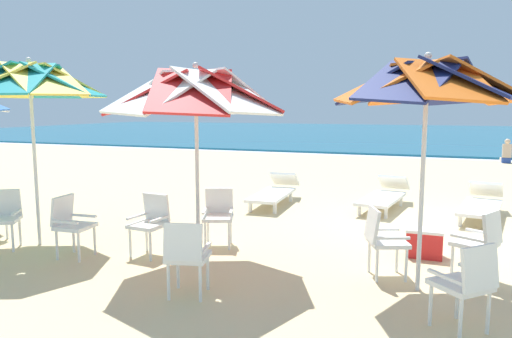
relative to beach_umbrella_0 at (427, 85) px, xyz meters
name	(u,v)px	position (x,y,z in m)	size (l,w,h in m)	color
ground_plane	(438,232)	(0.26, 2.78, -2.32)	(80.00, 80.00, 0.00)	beige
sea	(434,134)	(0.26, 33.40, -2.27)	(80.00, 36.00, 0.10)	#19607F
surf_foam	(435,158)	(0.26, 15.10, -2.31)	(80.00, 0.70, 0.01)	white
beach_umbrella_0	(427,85)	(0.00, 0.00, 0.00)	(2.04, 2.04, 2.68)	silver
plastic_chair_0	(382,238)	(-0.43, 0.28, -1.82)	(0.59, 0.57, 0.87)	white
plastic_chair_1	(467,281)	(0.44, -0.93, -1.82)	(0.63, 0.63, 0.87)	white
plastic_chair_2	(480,241)	(0.68, 0.57, -1.82)	(0.61, 0.60, 0.87)	white
beach_umbrella_1	(196,94)	(-2.77, -0.08, -0.07)	(2.39, 2.39, 2.65)	silver
plastic_chair_3	(151,220)	(-3.59, 0.06, -1.82)	(0.48, 0.51, 0.87)	white
plastic_chair_4	(187,254)	(-2.38, -1.11, -1.82)	(0.53, 0.55, 0.87)	white
plastic_chair_5	(218,213)	(-2.89, 0.81, -1.82)	(0.56, 0.59, 0.87)	white
beach_umbrella_2	(30,83)	(-5.48, -0.12, 0.12)	(2.17, 2.17, 2.81)	silver
plastic_chair_6	(4,215)	(-5.82, -0.44, -1.82)	(0.61, 0.62, 0.87)	white
plastic_chair_8	(71,222)	(-4.58, -0.43, -1.82)	(0.50, 0.47, 0.87)	white
sun_lounger_0	(481,204)	(1.02, 4.11, -2.04)	(0.99, 2.22, 0.62)	white
sun_lounger_1	(384,195)	(-0.79, 4.35, -2.04)	(0.95, 2.22, 0.62)	white
sun_lounger_2	(274,192)	(-3.04, 3.96, -2.04)	(0.70, 2.17, 0.62)	white
cooler_box	(424,243)	(0.05, 1.31, -2.12)	(0.50, 0.34, 0.40)	red
beachgoer_seated	(506,155)	(2.78, 14.45, -2.03)	(0.30, 0.93, 0.92)	#2D4CA5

